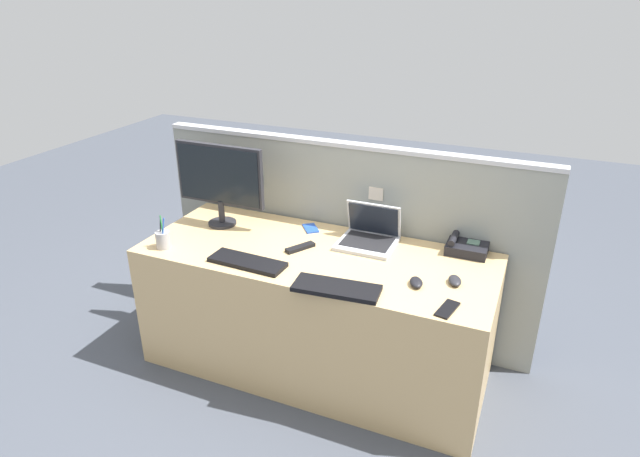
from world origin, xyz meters
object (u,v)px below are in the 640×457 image
computer_mouse_right_hand (416,282)px  pen_cup (163,239)px  laptop (369,235)px  keyboard_spare (247,262)px  cell_phone_blue_case (311,228)px  tv_remote (300,247)px  computer_mouse_left_hand (455,281)px  desktop_monitor (220,178)px  keyboard_main (337,288)px  desk_phone (466,247)px  cell_phone_black_slab (447,309)px

computer_mouse_right_hand → pen_cup: bearing=164.9°
pen_cup → laptop: bearing=26.3°
keyboard_spare → cell_phone_blue_case: bearing=79.2°
laptop → tv_remote: 0.38m
computer_mouse_left_hand → tv_remote: size_ratio=0.59×
desktop_monitor → keyboard_main: desktop_monitor is taller
desk_phone → tv_remote: (-0.82, -0.31, -0.02)m
pen_cup → computer_mouse_left_hand: bearing=8.6°
desk_phone → desktop_monitor: bearing=-172.4°
keyboard_main → pen_cup: pen_cup is taller
keyboard_spare → desk_phone: bearing=32.1°
desktop_monitor → keyboard_spare: size_ratio=1.37×
pen_cup → cell_phone_black_slab: (1.52, -0.01, -0.04)m
pen_cup → cell_phone_blue_case: bearing=40.2°
laptop → pen_cup: bearing=-153.7°
desk_phone → computer_mouse_left_hand: (0.01, -0.35, -0.01)m
keyboard_spare → cell_phone_black_slab: keyboard_spare is taller
keyboard_main → cell_phone_blue_case: size_ratio=3.25×
keyboard_spare → pen_cup: pen_cup is taller
pen_cup → tv_remote: pen_cup is taller
computer_mouse_right_hand → computer_mouse_left_hand: (0.16, 0.09, 0.00)m
desktop_monitor → cell_phone_black_slab: size_ratio=3.60×
computer_mouse_left_hand → tv_remote: computer_mouse_left_hand is taller
laptop → cell_phone_black_slab: laptop is taller
keyboard_spare → cell_phone_black_slab: size_ratio=2.63×
cell_phone_black_slab → tv_remote: size_ratio=0.89×
desktop_monitor → keyboard_main: (0.90, -0.45, -0.27)m
computer_mouse_left_hand → tv_remote: (-0.83, 0.04, -0.01)m
cell_phone_black_slab → tv_remote: tv_remote is taller
cell_phone_black_slab → desk_phone: bearing=103.7°
keyboard_main → cell_phone_blue_case: (-0.39, 0.58, -0.01)m
computer_mouse_left_hand → pen_cup: (-1.51, -0.23, 0.03)m
desktop_monitor → keyboard_main: bearing=-26.4°
keyboard_main → computer_mouse_left_hand: size_ratio=4.05×
laptop → computer_mouse_left_hand: size_ratio=3.03×
pen_cup → cell_phone_blue_case: size_ratio=1.49×
keyboard_spare → tv_remote: 0.31m
laptop → keyboard_main: 0.54m
desktop_monitor → keyboard_main: size_ratio=1.35×
cell_phone_blue_case → cell_phone_black_slab: bearing=-69.7°
desk_phone → cell_phone_black_slab: (0.02, -0.60, -0.03)m
desktop_monitor → laptop: 0.91m
keyboard_main → keyboard_spare: bearing=167.7°
cell_phone_blue_case → tv_remote: 0.27m
desk_phone → computer_mouse_right_hand: (-0.16, -0.44, -0.01)m
keyboard_main → computer_mouse_left_hand: 0.57m
desktop_monitor → tv_remote: desktop_monitor is taller
desk_phone → tv_remote: size_ratio=1.24×
desktop_monitor → cell_phone_blue_case: bearing=14.8°
pen_cup → cell_phone_blue_case: (0.63, 0.53, -0.04)m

